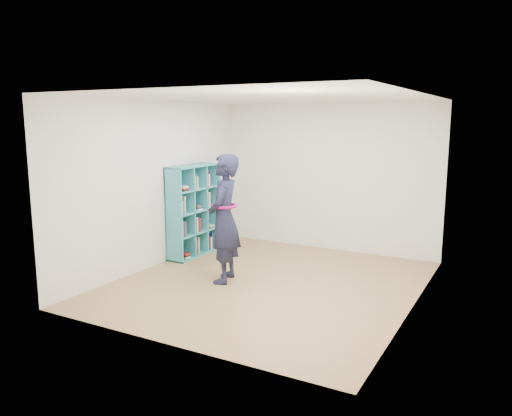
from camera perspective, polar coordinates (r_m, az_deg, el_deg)
The scene contains 9 objects.
floor at distance 7.20m, azimuth 1.41°, elevation -8.58°, with size 4.50×4.50×0.00m, color #9C7847.
ceiling at distance 6.82m, azimuth 1.51°, elevation 12.58°, with size 4.50×4.50×0.00m, color white.
wall_left at distance 8.00m, azimuth -11.39°, elevation 2.68°, with size 0.02×4.50×2.60m, color silver.
wall_right at distance 6.24m, azimuth 17.99°, elevation 0.35°, with size 0.02×4.50×2.60m, color silver.
wall_back at distance 8.93m, azimuth 8.10°, elevation 3.54°, with size 4.00×0.02×2.60m, color silver.
wall_front at distance 5.03m, azimuth -10.39°, elevation -1.58°, with size 4.00×0.02×2.60m, color silver.
bookshelf at distance 8.57m, azimuth -7.26°, elevation -0.40°, with size 0.34×1.16×1.55m.
person at distance 7.07m, azimuth -3.67°, elevation -1.22°, with size 0.61×0.77×1.83m.
smartphone at distance 7.18m, azimuth -4.49°, elevation -0.09°, with size 0.06×0.10×0.14m.
Camera 1 is at (3.12, -6.06, 2.30)m, focal length 35.00 mm.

